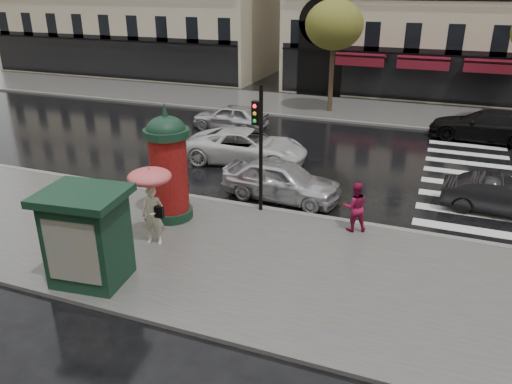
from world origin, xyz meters
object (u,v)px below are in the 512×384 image
at_px(woman_umbrella, 151,194).
at_px(car_far_silver, 230,117).
at_px(man_burgundy, 176,179).
at_px(car_black, 486,126).
at_px(car_white, 247,146).
at_px(woman_red, 355,207).
at_px(car_darkgrey, 500,196).
at_px(morris_column, 168,164).
at_px(newsstand, 87,236).
at_px(traffic_light, 259,137).
at_px(car_silver, 282,180).

distance_m(woman_umbrella, car_far_silver, 13.28).
height_order(man_burgundy, car_black, man_burgundy).
distance_m(man_burgundy, car_white, 5.36).
relative_size(woman_red, man_burgundy, 0.87).
height_order(car_darkgrey, car_black, car_black).
bearing_deg(car_far_silver, car_black, 103.04).
relative_size(morris_column, car_black, 0.73).
distance_m(morris_column, car_far_silver, 11.46).
height_order(woman_umbrella, newsstand, newsstand).
bearing_deg(car_darkgrey, woman_red, 130.02).
bearing_deg(car_black, woman_red, -12.98).
xyz_separation_m(traffic_light, car_white, (-2.41, 4.82, -2.02)).
xyz_separation_m(man_burgundy, car_far_silver, (-2.31, 10.01, -0.34)).
bearing_deg(traffic_light, newsstand, -114.41).
bearing_deg(car_white, car_darkgrey, -104.88).
xyz_separation_m(newsstand, car_darkgrey, (10.40, 8.76, -0.80)).
bearing_deg(woman_umbrella, traffic_light, 57.56).
xyz_separation_m(car_darkgrey, car_far_silver, (-13.08, 6.46, 0.08)).
distance_m(morris_column, traffic_light, 3.11).
bearing_deg(car_far_silver, traffic_light, 29.92).
xyz_separation_m(car_white, car_far_silver, (-2.86, 4.69, -0.03)).
bearing_deg(woman_umbrella, car_black, 57.98).
height_order(woman_umbrella, car_white, woman_umbrella).
bearing_deg(car_white, traffic_light, -158.46).
distance_m(woman_red, car_white, 7.73).
bearing_deg(morris_column, car_darkgrey, 23.89).
bearing_deg(morris_column, car_white, 88.44).
xyz_separation_m(car_silver, car_darkgrey, (7.49, 1.56, -0.12)).
distance_m(car_silver, car_far_silver, 9.78).
relative_size(car_silver, car_white, 0.83).
bearing_deg(woman_umbrella, car_white, 91.93).
height_order(newsstand, car_white, newsstand).
xyz_separation_m(morris_column, car_darkgrey, (10.39, 4.60, -1.37)).
bearing_deg(car_far_silver, woman_umbrella, 14.62).
relative_size(morris_column, newsstand, 1.54).
bearing_deg(car_silver, traffic_light, 172.55).
relative_size(woman_umbrella, morris_column, 0.63).
relative_size(man_burgundy, car_black, 0.35).
bearing_deg(woman_red, car_darkgrey, -166.72).
xyz_separation_m(woman_red, newsstand, (-5.95, -5.40, 0.50)).
height_order(woman_umbrella, morris_column, morris_column).
bearing_deg(newsstand, man_burgundy, 94.02).
height_order(woman_umbrella, car_far_silver, woman_umbrella).
distance_m(car_silver, car_darkgrey, 7.65).
height_order(woman_umbrella, car_silver, woman_umbrella).
height_order(newsstand, car_far_silver, newsstand).
bearing_deg(morris_column, car_far_silver, 103.66).
distance_m(car_black, car_far_silver, 13.21).
height_order(newsstand, car_darkgrey, newsstand).
distance_m(woman_umbrella, woman_red, 6.33).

